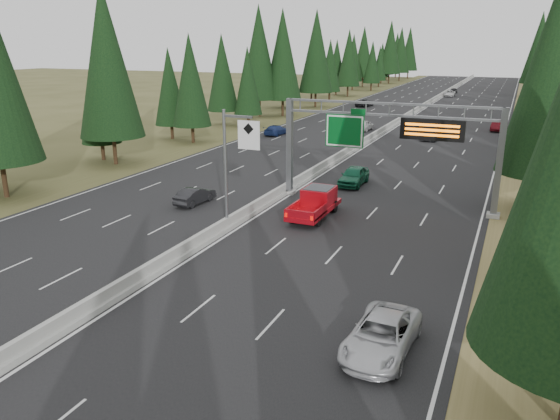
{
  "coord_description": "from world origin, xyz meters",
  "views": [
    {
      "loc": [
        17.08,
        -5.27,
        12.11
      ],
      "look_at": [
        6.05,
        20.0,
        3.61
      ],
      "focal_mm": 35.0,
      "sensor_mm": 36.0,
      "label": 1
    }
  ],
  "objects": [
    {
      "name": "road",
      "position": [
        0.0,
        80.0,
        0.04
      ],
      "size": [
        32.0,
        260.0,
        0.08
      ],
      "primitive_type": "cube",
      "color": "black",
      "rests_on": "ground"
    },
    {
      "name": "shoulder_right",
      "position": [
        17.8,
        80.0,
        0.03
      ],
      "size": [
        3.6,
        260.0,
        0.06
      ],
      "primitive_type": "cube",
      "color": "olive",
      "rests_on": "ground"
    },
    {
      "name": "shoulder_left",
      "position": [
        -17.8,
        80.0,
        0.03
      ],
      "size": [
        3.6,
        260.0,
        0.06
      ],
      "primitive_type": "cube",
      "color": "#42441F",
      "rests_on": "ground"
    },
    {
      "name": "median_barrier",
      "position": [
        0.0,
        80.0,
        0.41
      ],
      "size": [
        0.7,
        260.0,
        0.85
      ],
      "color": "gray",
      "rests_on": "road"
    },
    {
      "name": "sign_gantry",
      "position": [
        8.92,
        34.88,
        5.27
      ],
      "size": [
        16.75,
        0.98,
        7.8
      ],
      "color": "slate",
      "rests_on": "road"
    },
    {
      "name": "hov_sign_pole",
      "position": [
        0.58,
        24.97,
        4.72
      ],
      "size": [
        2.8,
        0.5,
        8.0
      ],
      "color": "slate",
      "rests_on": "road"
    },
    {
      "name": "tree_row_left",
      "position": [
        -22.08,
        68.49,
        9.35
      ],
      "size": [
        11.64,
        245.52,
        18.65
      ],
      "color": "black",
      "rests_on": "ground"
    },
    {
      "name": "silver_minivan",
      "position": [
        13.02,
        14.25,
        0.8
      ],
      "size": [
        2.61,
        5.28,
        1.44
      ],
      "primitive_type": "imported",
      "rotation": [
        0.0,
        0.0,
        -0.04
      ],
      "color": "#BBBCC1",
      "rests_on": "road"
    },
    {
      "name": "red_pickup",
      "position": [
        4.41,
        30.38,
        1.18
      ],
      "size": [
        2.17,
        6.07,
        1.98
      ],
      "color": "black",
      "rests_on": "road"
    },
    {
      "name": "car_ahead_green",
      "position": [
        4.38,
        40.02,
        0.89
      ],
      "size": [
        1.92,
        4.75,
        1.62
      ],
      "primitive_type": "imported",
      "rotation": [
        0.0,
        0.0,
        0.0
      ],
      "color": "#155D3F",
      "rests_on": "road"
    },
    {
      "name": "car_ahead_dkred",
      "position": [
        14.5,
        77.89,
        0.85
      ],
      "size": [
        1.88,
        4.75,
        1.54
      ],
      "primitive_type": "imported",
      "rotation": [
        0.0,
        0.0,
        -0.06
      ],
      "color": "#4D0B11",
      "rests_on": "road"
    },
    {
      "name": "car_ahead_dkgrey",
      "position": [
        6.71,
        66.94,
        0.86
      ],
      "size": [
        2.6,
        5.53,
        1.56
      ],
      "primitive_type": "imported",
      "rotation": [
        0.0,
        0.0,
        0.08
      ],
      "color": "black",
      "rests_on": "road"
    },
    {
      "name": "car_ahead_white",
      "position": [
        1.72,
        128.17,
        0.76
      ],
      "size": [
        2.43,
        4.99,
        1.37
      ],
      "primitive_type": "imported",
      "rotation": [
        0.0,
        0.0,
        0.03
      ],
      "color": "silver",
      "rests_on": "road"
    },
    {
      "name": "car_ahead_far",
      "position": [
        1.58,
        136.17,
        0.76
      ],
      "size": [
        1.76,
        4.03,
        1.35
      ],
      "primitive_type": "imported",
      "rotation": [
        0.0,
        0.0,
        -0.04
      ],
      "color": "black",
      "rests_on": "road"
    },
    {
      "name": "car_onc_near",
      "position": [
        -5.27,
        29.43,
        0.72
      ],
      "size": [
        1.67,
        3.99,
        1.28
      ],
      "primitive_type": "imported",
      "rotation": [
        0.0,
        0.0,
        3.06
      ],
      "color": "black",
      "rests_on": "road"
    },
    {
      "name": "car_onc_blue",
      "position": [
        -12.85,
        62.02,
        0.75
      ],
      "size": [
        2.18,
        4.71,
        1.33
      ],
      "primitive_type": "imported",
      "rotation": [
        0.0,
        0.0,
        3.07
      ],
      "color": "navy",
      "rests_on": "road"
    },
    {
      "name": "car_onc_white",
      "position": [
        -2.98,
        70.55,
        0.84
      ],
      "size": [
        2.04,
        4.54,
        1.52
      ],
      "primitive_type": "imported",
      "rotation": [
        0.0,
        0.0,
        3.08
      ],
      "color": "silver",
      "rests_on": "road"
    },
    {
      "name": "car_onc_far",
      "position": [
        -10.88,
        100.23,
        0.79
      ],
      "size": [
        2.84,
        5.32,
        1.42
      ],
      "primitive_type": "imported",
      "rotation": [
        0.0,
        0.0,
        3.05
      ],
      "color": "black",
      "rests_on": "road"
    }
  ]
}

